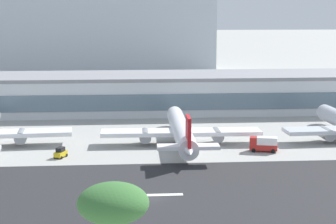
{
  "coord_description": "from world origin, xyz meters",
  "views": [
    {
      "loc": [
        -4.93,
        -96.35,
        31.53
      ],
      "look_at": [
        6.69,
        51.1,
        5.56
      ],
      "focal_mm": 64.94,
      "sensor_mm": 36.0,
      "label": 1
    }
  ],
  "objects_px": {
    "airliner_red_tail_gate_1": "(181,132)",
    "service_baggage_tug_1": "(61,153)",
    "service_box_truck_0": "(264,144)",
    "terminal_building": "(162,93)",
    "palm_tree_0": "(113,206)",
    "distant_hotel_block": "(93,24)"
  },
  "relations": [
    {
      "from": "distant_hotel_block",
      "to": "palm_tree_0",
      "type": "distance_m",
      "value": 246.59
    },
    {
      "from": "palm_tree_0",
      "to": "terminal_building",
      "type": "bearing_deg",
      "value": 84.08
    },
    {
      "from": "airliner_red_tail_gate_1",
      "to": "palm_tree_0",
      "type": "bearing_deg",
      "value": 171.21
    },
    {
      "from": "terminal_building",
      "to": "service_baggage_tug_1",
      "type": "height_order",
      "value": "terminal_building"
    },
    {
      "from": "terminal_building",
      "to": "service_box_truck_0",
      "type": "height_order",
      "value": "terminal_building"
    },
    {
      "from": "service_box_truck_0",
      "to": "terminal_building",
      "type": "bearing_deg",
      "value": -55.57
    },
    {
      "from": "terminal_building",
      "to": "service_baggage_tug_1",
      "type": "distance_m",
      "value": 61.12
    },
    {
      "from": "service_baggage_tug_1",
      "to": "palm_tree_0",
      "type": "bearing_deg",
      "value": 32.81
    },
    {
      "from": "palm_tree_0",
      "to": "service_baggage_tug_1",
      "type": "bearing_deg",
      "value": 99.31
    },
    {
      "from": "service_baggage_tug_1",
      "to": "palm_tree_0",
      "type": "distance_m",
      "value": 75.07
    },
    {
      "from": "terminal_building",
      "to": "palm_tree_0",
      "type": "bearing_deg",
      "value": -95.92
    },
    {
      "from": "distant_hotel_block",
      "to": "airliner_red_tail_gate_1",
      "type": "xyz_separation_m",
      "value": [
        26.66,
        -163.49,
        -19.45
      ]
    },
    {
      "from": "airliner_red_tail_gate_1",
      "to": "service_baggage_tug_1",
      "type": "xyz_separation_m",
      "value": [
        -26.5,
        -9.62,
        -2.09
      ]
    },
    {
      "from": "service_box_truck_0",
      "to": "service_baggage_tug_1",
      "type": "height_order",
      "value": "service_box_truck_0"
    },
    {
      "from": "airliner_red_tail_gate_1",
      "to": "palm_tree_0",
      "type": "relative_size",
      "value": 2.97
    },
    {
      "from": "terminal_building",
      "to": "distant_hotel_block",
      "type": "height_order",
      "value": "distant_hotel_block"
    },
    {
      "from": "airliner_red_tail_gate_1",
      "to": "palm_tree_0",
      "type": "xyz_separation_m",
      "value": [
        -14.53,
        -82.64,
        10.61
      ]
    },
    {
      "from": "airliner_red_tail_gate_1",
      "to": "service_box_truck_0",
      "type": "distance_m",
      "value": 18.99
    },
    {
      "from": "terminal_building",
      "to": "airliner_red_tail_gate_1",
      "type": "xyz_separation_m",
      "value": [
        1.21,
        -45.83,
        -2.5
      ]
    },
    {
      "from": "airliner_red_tail_gate_1",
      "to": "palm_tree_0",
      "type": "height_order",
      "value": "palm_tree_0"
    },
    {
      "from": "distant_hotel_block",
      "to": "palm_tree_0",
      "type": "height_order",
      "value": "distant_hotel_block"
    },
    {
      "from": "terminal_building",
      "to": "airliner_red_tail_gate_1",
      "type": "height_order",
      "value": "terminal_building"
    }
  ]
}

